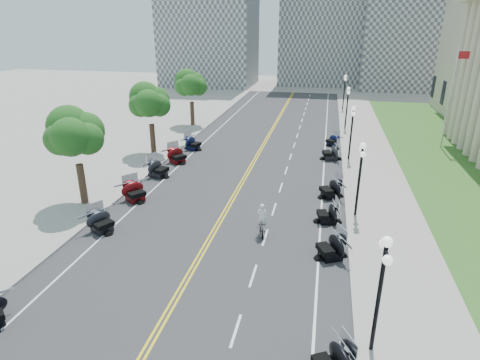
# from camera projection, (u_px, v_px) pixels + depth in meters

# --- Properties ---
(ground) EXTENTS (160.00, 160.00, 0.00)m
(ground) POSITION_uv_depth(u_px,v_px,m) (214.00, 232.00, 24.63)
(ground) COLOR gray
(road) EXTENTS (16.00, 90.00, 0.01)m
(road) POSITION_uv_depth(u_px,v_px,m) (246.00, 176.00, 33.73)
(road) COLOR #333335
(road) RESTS_ON ground
(centerline_yellow_a) EXTENTS (0.12, 90.00, 0.00)m
(centerline_yellow_a) POSITION_uv_depth(u_px,v_px,m) (244.00, 176.00, 33.75)
(centerline_yellow_a) COLOR yellow
(centerline_yellow_a) RESTS_ON road
(centerline_yellow_b) EXTENTS (0.12, 90.00, 0.00)m
(centerline_yellow_b) POSITION_uv_depth(u_px,v_px,m) (247.00, 176.00, 33.71)
(centerline_yellow_b) COLOR yellow
(centerline_yellow_b) RESTS_ON road
(edge_line_north) EXTENTS (0.12, 90.00, 0.00)m
(edge_line_north) POSITION_uv_depth(u_px,v_px,m) (323.00, 182.00, 32.48)
(edge_line_north) COLOR white
(edge_line_north) RESTS_ON road
(edge_line_south) EXTENTS (0.12, 90.00, 0.00)m
(edge_line_south) POSITION_uv_depth(u_px,v_px,m) (174.00, 170.00, 34.98)
(edge_line_south) COLOR white
(edge_line_south) RESTS_ON road
(lane_dash_4) EXTENTS (0.12, 2.00, 0.00)m
(lane_dash_4) POSITION_uv_depth(u_px,v_px,m) (236.00, 330.00, 16.71)
(lane_dash_4) COLOR white
(lane_dash_4) RESTS_ON road
(lane_dash_5) EXTENTS (0.12, 2.00, 0.00)m
(lane_dash_5) POSITION_uv_depth(u_px,v_px,m) (253.00, 276.00, 20.35)
(lane_dash_5) COLOR white
(lane_dash_5) RESTS_ON road
(lane_dash_6) EXTENTS (0.12, 2.00, 0.00)m
(lane_dash_6) POSITION_uv_depth(u_px,v_px,m) (265.00, 237.00, 24.00)
(lane_dash_6) COLOR white
(lane_dash_6) RESTS_ON road
(lane_dash_7) EXTENTS (0.12, 2.00, 0.00)m
(lane_dash_7) POSITION_uv_depth(u_px,v_px,m) (274.00, 209.00, 27.64)
(lane_dash_7) COLOR white
(lane_dash_7) RESTS_ON road
(lane_dash_8) EXTENTS (0.12, 2.00, 0.00)m
(lane_dash_8) POSITION_uv_depth(u_px,v_px,m) (281.00, 188.00, 31.28)
(lane_dash_8) COLOR white
(lane_dash_8) RESTS_ON road
(lane_dash_9) EXTENTS (0.12, 2.00, 0.00)m
(lane_dash_9) POSITION_uv_depth(u_px,v_px,m) (286.00, 170.00, 34.92)
(lane_dash_9) COLOR white
(lane_dash_9) RESTS_ON road
(lane_dash_10) EXTENTS (0.12, 2.00, 0.00)m
(lane_dash_10) POSITION_uv_depth(u_px,v_px,m) (291.00, 157.00, 38.57)
(lane_dash_10) COLOR white
(lane_dash_10) RESTS_ON road
(lane_dash_11) EXTENTS (0.12, 2.00, 0.00)m
(lane_dash_11) POSITION_uv_depth(u_px,v_px,m) (294.00, 145.00, 42.21)
(lane_dash_11) COLOR white
(lane_dash_11) RESTS_ON road
(lane_dash_12) EXTENTS (0.12, 2.00, 0.00)m
(lane_dash_12) POSITION_uv_depth(u_px,v_px,m) (297.00, 136.00, 45.85)
(lane_dash_12) COLOR white
(lane_dash_12) RESTS_ON road
(lane_dash_13) EXTENTS (0.12, 2.00, 0.00)m
(lane_dash_13) POSITION_uv_depth(u_px,v_px,m) (300.00, 127.00, 49.49)
(lane_dash_13) COLOR white
(lane_dash_13) RESTS_ON road
(lane_dash_14) EXTENTS (0.12, 2.00, 0.00)m
(lane_dash_14) POSITION_uv_depth(u_px,v_px,m) (302.00, 120.00, 53.14)
(lane_dash_14) COLOR white
(lane_dash_14) RESTS_ON road
(lane_dash_15) EXTENTS (0.12, 2.00, 0.00)m
(lane_dash_15) POSITION_uv_depth(u_px,v_px,m) (304.00, 114.00, 56.78)
(lane_dash_15) COLOR white
(lane_dash_15) RESTS_ON road
(lane_dash_16) EXTENTS (0.12, 2.00, 0.00)m
(lane_dash_16) POSITION_uv_depth(u_px,v_px,m) (306.00, 109.00, 60.42)
(lane_dash_16) COLOR white
(lane_dash_16) RESTS_ON road
(lane_dash_17) EXTENTS (0.12, 2.00, 0.00)m
(lane_dash_17) POSITION_uv_depth(u_px,v_px,m) (307.00, 104.00, 64.06)
(lane_dash_17) COLOR white
(lane_dash_17) RESTS_ON road
(lane_dash_18) EXTENTS (0.12, 2.00, 0.00)m
(lane_dash_18) POSITION_uv_depth(u_px,v_px,m) (309.00, 99.00, 67.70)
(lane_dash_18) COLOR white
(lane_dash_18) RESTS_ON road
(lane_dash_19) EXTENTS (0.12, 2.00, 0.00)m
(lane_dash_19) POSITION_uv_depth(u_px,v_px,m) (310.00, 96.00, 71.35)
(lane_dash_19) COLOR white
(lane_dash_19) RESTS_ON road
(sidewalk_north) EXTENTS (5.00, 90.00, 0.15)m
(sidewalk_north) POSITION_uv_depth(u_px,v_px,m) (376.00, 185.00, 31.65)
(sidewalk_north) COLOR #9E9991
(sidewalk_north) RESTS_ON ground
(sidewalk_south) EXTENTS (5.00, 90.00, 0.15)m
(sidewalk_south) POSITION_uv_depth(u_px,v_px,m) (131.00, 166.00, 35.76)
(sidewalk_south) COLOR #9E9991
(sidewalk_south) RESTS_ON ground
(lawn) EXTENTS (9.00, 60.00, 0.10)m
(lawn) POSITION_uv_depth(u_px,v_px,m) (445.00, 160.00, 37.57)
(lawn) COLOR #356023
(lawn) RESTS_ON ground
(distant_block_a) EXTENTS (18.00, 14.00, 26.00)m
(distant_block_a) POSITION_uv_depth(u_px,v_px,m) (209.00, 18.00, 79.88)
(distant_block_a) COLOR gray
(distant_block_a) RESTS_ON ground
(distant_block_b) EXTENTS (16.00, 12.00, 30.00)m
(distant_block_b) POSITION_uv_depth(u_px,v_px,m) (323.00, 7.00, 80.31)
(distant_block_b) COLOR gray
(distant_block_b) RESTS_ON ground
(distant_block_c) EXTENTS (20.00, 14.00, 22.00)m
(distant_block_c) POSITION_uv_depth(u_px,v_px,m) (418.00, 29.00, 75.50)
(distant_block_c) COLOR gray
(distant_block_c) RESTS_ON ground
(street_lamp_1) EXTENTS (0.50, 1.20, 4.90)m
(street_lamp_1) POSITION_uv_depth(u_px,v_px,m) (379.00, 297.00, 14.71)
(street_lamp_1) COLOR black
(street_lamp_1) RESTS_ON sidewalk_north
(street_lamp_2) EXTENTS (0.50, 1.20, 4.90)m
(street_lamp_2) POSITION_uv_depth(u_px,v_px,m) (359.00, 180.00, 25.64)
(street_lamp_2) COLOR black
(street_lamp_2) RESTS_ON sidewalk_north
(street_lamp_3) EXTENTS (0.50, 1.20, 4.90)m
(street_lamp_3) POSITION_uv_depth(u_px,v_px,m) (351.00, 133.00, 36.57)
(street_lamp_3) COLOR black
(street_lamp_3) RESTS_ON sidewalk_north
(street_lamp_4) EXTENTS (0.50, 1.20, 4.90)m
(street_lamp_4) POSITION_uv_depth(u_px,v_px,m) (347.00, 108.00, 47.49)
(street_lamp_4) COLOR black
(street_lamp_4) RESTS_ON sidewalk_north
(street_lamp_5) EXTENTS (0.50, 1.20, 4.90)m
(street_lamp_5) POSITION_uv_depth(u_px,v_px,m) (344.00, 92.00, 58.42)
(street_lamp_5) COLOR black
(street_lamp_5) RESTS_ON sidewalk_north
(flagpole) EXTENTS (1.10, 0.20, 10.00)m
(flagpole) POSITION_uv_depth(u_px,v_px,m) (450.00, 100.00, 39.31)
(flagpole) COLOR silver
(flagpole) RESTS_ON ground
(tree_2) EXTENTS (4.80, 4.80, 9.20)m
(tree_2) POSITION_uv_depth(u_px,v_px,m) (75.00, 140.00, 26.68)
(tree_2) COLOR #235619
(tree_2) RESTS_ON sidewalk_south
(tree_3) EXTENTS (4.80, 4.80, 9.20)m
(tree_3) POSITION_uv_depth(u_px,v_px,m) (150.00, 106.00, 37.61)
(tree_3) COLOR #235619
(tree_3) RESTS_ON sidewalk_south
(tree_4) EXTENTS (4.80, 4.80, 9.20)m
(tree_4) POSITION_uv_depth(u_px,v_px,m) (191.00, 87.00, 48.53)
(tree_4) COLOR #235619
(tree_4) RESTS_ON sidewalk_south
(motorcycle_n_5) EXTENTS (2.77, 2.77, 1.44)m
(motorcycle_n_5) POSITION_uv_depth(u_px,v_px,m) (331.00, 246.00, 21.67)
(motorcycle_n_5) COLOR black
(motorcycle_n_5) RESTS_ON road
(motorcycle_n_6) EXTENTS (2.31, 2.31, 1.37)m
(motorcycle_n_6) POSITION_uv_depth(u_px,v_px,m) (328.00, 213.00, 25.60)
(motorcycle_n_6) COLOR black
(motorcycle_n_6) RESTS_ON road
(motorcycle_n_7) EXTENTS (2.83, 2.83, 1.48)m
(motorcycle_n_7) POSITION_uv_depth(u_px,v_px,m) (331.00, 188.00, 29.26)
(motorcycle_n_7) COLOR black
(motorcycle_n_7) RESTS_ON road
(motorcycle_n_9) EXTENTS (2.64, 2.64, 1.57)m
(motorcycle_n_9) POSITION_uv_depth(u_px,v_px,m) (331.00, 152.00, 37.47)
(motorcycle_n_9) COLOR black
(motorcycle_n_9) RESTS_ON road
(motorcycle_n_10) EXTENTS (2.50, 2.50, 1.24)m
(motorcycle_n_10) POSITION_uv_depth(u_px,v_px,m) (333.00, 140.00, 41.93)
(motorcycle_n_10) COLOR black
(motorcycle_n_10) RESTS_ON road
(motorcycle_s_5) EXTENTS (2.77, 2.77, 1.42)m
(motorcycle_s_5) POSITION_uv_depth(u_px,v_px,m) (101.00, 221.00, 24.46)
(motorcycle_s_5) COLOR black
(motorcycle_s_5) RESTS_ON road
(motorcycle_s_6) EXTENTS (3.03, 3.03, 1.51)m
(motorcycle_s_6) POSITION_uv_depth(u_px,v_px,m) (135.00, 191.00, 28.76)
(motorcycle_s_6) COLOR #590A0C
(motorcycle_s_6) RESTS_ON road
(motorcycle_s_7) EXTENTS (2.66, 2.66, 1.55)m
(motorcycle_s_7) POSITION_uv_depth(u_px,v_px,m) (158.00, 168.00, 33.28)
(motorcycle_s_7) COLOR black
(motorcycle_s_7) RESTS_ON road
(motorcycle_s_8) EXTENTS (3.04, 3.04, 1.53)m
(motorcycle_s_8) POSITION_uv_depth(u_px,v_px,m) (177.00, 155.00, 36.64)
(motorcycle_s_8) COLOR #590A0C
(motorcycle_s_8) RESTS_ON road
(motorcycle_s_9) EXTENTS (2.60, 2.60, 1.48)m
(motorcycle_s_9) POSITION_uv_depth(u_px,v_px,m) (193.00, 143.00, 40.46)
(motorcycle_s_9) COLOR black
(motorcycle_s_9) RESTS_ON road
(bicycle) EXTENTS (0.83, 1.66, 0.96)m
(bicycle) POSITION_uv_depth(u_px,v_px,m) (262.00, 228.00, 24.11)
(bicycle) COLOR #A51414
(bicycle) RESTS_ON road
(cyclist_rider) EXTENTS (0.63, 0.41, 1.73)m
(cyclist_rider) POSITION_uv_depth(u_px,v_px,m) (262.00, 208.00, 23.63)
(cyclist_rider) COLOR silver
(cyclist_rider) RESTS_ON bicycle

